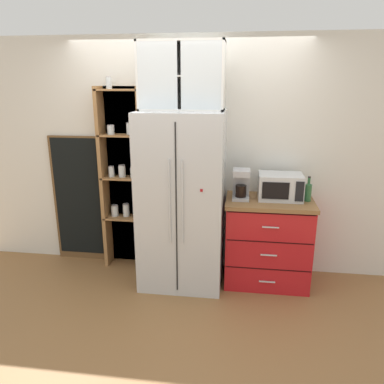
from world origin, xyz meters
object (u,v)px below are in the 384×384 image
mug_sage (270,194)px  coffee_maker (241,184)px  microwave (280,187)px  chalkboard_menu (78,199)px  bottle_green (308,190)px  mug_navy (270,196)px  refrigerator (182,200)px

mug_sage → coffee_maker: bearing=-168.1°
microwave → chalkboard_menu: chalkboard_menu is taller
bottle_green → coffee_maker: bearing=-179.9°
mug_navy → mug_sage: 0.07m
bottle_green → chalkboard_menu: chalkboard_menu is taller
microwave → coffee_maker: (-0.40, -0.04, 0.03)m
mug_navy → chalkboard_menu: size_ratio=0.07×
refrigerator → mug_navy: (0.89, 0.08, 0.06)m
microwave → bottle_green: (0.27, -0.04, -0.02)m
refrigerator → mug_sage: size_ratio=14.87×
coffee_maker → mug_sage: coffee_maker is taller
refrigerator → mug_sage: (0.89, 0.15, 0.06)m
mug_sage → chalkboard_menu: size_ratio=0.08×
refrigerator → mug_sage: 0.91m
coffee_maker → bottle_green: coffee_maker is taller
microwave → coffee_maker: size_ratio=1.42×
microwave → chalkboard_menu: bearing=174.8°
coffee_maker → mug_navy: coffee_maker is taller
coffee_maker → microwave: bearing=6.0°
mug_sage → bottle_green: bearing=-9.5°
refrigerator → coffee_maker: (0.60, 0.08, 0.17)m
mug_sage → refrigerator: bearing=-170.6°
coffee_maker → bottle_green: 0.67m
refrigerator → bottle_green: bearing=3.9°
bottle_green → refrigerator: bearing=-176.1°
mug_sage → bottle_green: size_ratio=0.48×
refrigerator → chalkboard_menu: refrigerator is taller
mug_navy → chalkboard_menu: chalkboard_menu is taller
mug_sage → chalkboard_menu: bearing=175.1°
chalkboard_menu → bottle_green: bearing=-5.5°
microwave → bottle_green: size_ratio=1.73×
mug_sage → microwave: bearing=-11.8°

